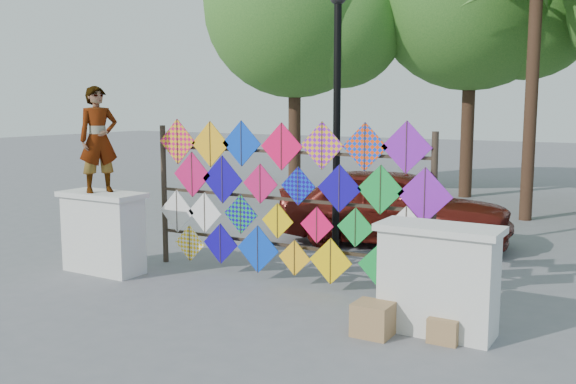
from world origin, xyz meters
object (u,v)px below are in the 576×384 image
Objects in this scene: lamppost at (337,101)px; kite_rack at (284,200)px; sedan at (394,206)px; vendor_woman at (98,140)px.

kite_rack is at bearing -99.97° from lamppost.
vendor_woman is at bearing 130.57° from sedan.
kite_rack is at bearing -44.14° from vendor_woman.
lamppost reaches higher than sedan.
lamppost is at bearing -26.49° from vendor_woman.
lamppost is at bearing 80.03° from kite_rack.
sedan is 2.83m from lamppost.
vendor_woman is (-2.80, -0.93, 0.85)m from kite_rack.
vendor_woman is 0.38× the size of sedan.
kite_rack is 3.37m from sedan.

